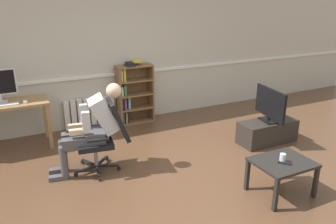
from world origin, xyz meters
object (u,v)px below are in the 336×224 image
(tv_screen, at_px, (270,105))
(drinking_glass, at_px, (283,158))
(coffee_table, at_px, (282,166))
(person_seated, at_px, (92,127))
(spare_remote, at_px, (285,163))
(keyboard, at_px, (5,105))
(radiator, at_px, (90,113))
(computer_desk, at_px, (5,110))
(bookshelf, at_px, (132,94))
(office_chair, at_px, (105,134))
(tv_stand, at_px, (267,131))
(computer_mouse, at_px, (25,102))

(tv_screen, relative_size, drinking_glass, 7.33)
(coffee_table, xyz_separation_m, drinking_glass, (-0.02, -0.01, 0.11))
(person_seated, bearing_deg, spare_remote, 57.03)
(keyboard, bearing_deg, coffee_table, -42.74)
(keyboard, distance_m, radiator, 1.53)
(person_seated, distance_m, spare_remote, 2.44)
(computer_desk, distance_m, bookshelf, 2.16)
(radiator, height_order, tv_screen, tv_screen)
(office_chair, bearing_deg, keyboard, -125.98)
(bookshelf, distance_m, tv_stand, 2.49)
(tv_stand, relative_size, tv_screen, 1.27)
(person_seated, relative_size, spare_remote, 8.06)
(radiator, relative_size, spare_remote, 6.02)
(tv_stand, height_order, coffee_table, coffee_table)
(coffee_table, bearing_deg, keyboard, 137.26)
(coffee_table, bearing_deg, drinking_glass, -155.76)
(coffee_table, relative_size, drinking_glass, 6.49)
(office_chair, height_order, spare_remote, office_chair)
(spare_remote, bearing_deg, keyboard, -82.47)
(computer_mouse, height_order, person_seated, person_seated)
(bookshelf, distance_m, drinking_glass, 3.17)
(coffee_table, bearing_deg, computer_mouse, 134.09)
(office_chair, relative_size, tv_stand, 1.02)
(keyboard, xyz_separation_m, person_seated, (1.00, -1.11, -0.12))
(office_chair, height_order, tv_stand, office_chair)
(computer_desk, distance_m, keyboard, 0.19)
(computer_desk, distance_m, tv_stand, 4.11)
(computer_desk, distance_m, coffee_table, 4.01)
(tv_screen, bearing_deg, computer_desk, 76.72)
(computer_mouse, xyz_separation_m, radiator, (1.06, 0.51, -0.50))
(computer_mouse, height_order, tv_screen, tv_screen)
(person_seated, bearing_deg, computer_mouse, -139.38)
(coffee_table, bearing_deg, radiator, 115.60)
(keyboard, height_order, drinking_glass, keyboard)
(computer_mouse, height_order, drinking_glass, computer_mouse)
(radiator, relative_size, tv_screen, 1.19)
(computer_mouse, relative_size, tv_screen, 0.13)
(tv_stand, bearing_deg, keyboard, 159.50)
(coffee_table, bearing_deg, person_seated, 140.41)
(tv_stand, bearing_deg, coffee_table, -126.13)
(computer_desk, height_order, coffee_table, computer_desk)
(spare_remote, bearing_deg, coffee_table, -156.13)
(bookshelf, height_order, person_seated, person_seated)
(computer_desk, height_order, computer_mouse, computer_mouse)
(radiator, relative_size, tv_stand, 0.94)
(computer_desk, height_order, keyboard, keyboard)
(computer_desk, bearing_deg, drinking_glass, -44.48)
(computer_desk, relative_size, coffee_table, 1.83)
(spare_remote, bearing_deg, tv_stand, -164.67)
(drinking_glass, xyz_separation_m, spare_remote, (-0.01, -0.04, -0.04))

